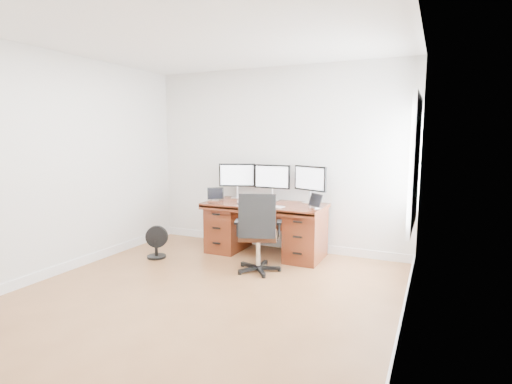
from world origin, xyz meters
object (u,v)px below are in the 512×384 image
at_px(keyboard, 257,204).
at_px(monitor_center, 272,178).
at_px(desk, 266,227).
at_px(office_chair, 258,246).
at_px(floor_fan, 156,243).

bearing_deg(keyboard, monitor_center, 80.73).
bearing_deg(monitor_center, keyboard, -95.55).
height_order(desk, monitor_center, monitor_center).
bearing_deg(desk, office_chair, -73.59).
xyz_separation_m(office_chair, floor_fan, (-1.55, -0.04, -0.12)).
bearing_deg(desk, monitor_center, 90.00).
bearing_deg(office_chair, keyboard, 94.67).
height_order(floor_fan, monitor_center, monitor_center).
xyz_separation_m(monitor_center, keyboard, (-0.04, -0.44, -0.33)).
bearing_deg(office_chair, desk, 85.99).
height_order(desk, office_chair, office_chair).
relative_size(desk, keyboard, 6.29).
height_order(floor_fan, keyboard, keyboard).
relative_size(office_chair, floor_fan, 2.25).
distance_m(office_chair, monitor_center, 1.27).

